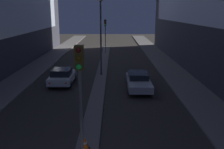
{
  "coord_description": "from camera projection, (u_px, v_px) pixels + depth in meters",
  "views": [
    {
      "loc": [
        1.24,
        -5.68,
        6.3
      ],
      "look_at": [
        1.1,
        16.17,
        0.75
      ],
      "focal_mm": 40.0,
      "sensor_mm": 36.0,
      "label": 1
    }
  ],
  "objects": [
    {
      "name": "median_strip",
      "position": [
        102.0,
        71.0,
        26.75
      ],
      "size": [
        1.08,
        38.66,
        0.13
      ],
      "color": "#66605B",
      "rests_on": "ground"
    },
    {
      "name": "traffic_light_near",
      "position": [
        80.0,
        82.0,
        9.16
      ],
      "size": [
        0.32,
        0.42,
        5.01
      ],
      "color": "#4C4C51",
      "rests_on": "median_strip"
    },
    {
      "name": "traffic_light_mid",
      "position": [
        105.0,
        29.0,
        36.91
      ],
      "size": [
        0.32,
        0.42,
        5.01
      ],
      "color": "#4C4C51",
      "rests_on": "median_strip"
    },
    {
      "name": "street_lamp",
      "position": [
        101.0,
        19.0,
        23.69
      ],
      "size": [
        0.58,
        0.58,
        7.64
      ],
      "color": "#4C4C51",
      "rests_on": "median_strip"
    },
    {
      "name": "traffic_cone_far",
      "position": [
        85.0,
        144.0,
        11.37
      ],
      "size": [
        0.45,
        0.45,
        0.63
      ],
      "color": "black",
      "rests_on": "median_strip"
    },
    {
      "name": "car_left_lane",
      "position": [
        62.0,
        76.0,
        22.05
      ],
      "size": [
        1.9,
        4.04,
        1.44
      ],
      "color": "silver",
      "rests_on": "ground"
    },
    {
      "name": "car_right_lane",
      "position": [
        138.0,
        81.0,
        20.68
      ],
      "size": [
        1.84,
        4.75,
        1.36
      ],
      "color": "#B2B2B7",
      "rests_on": "ground"
    }
  ]
}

